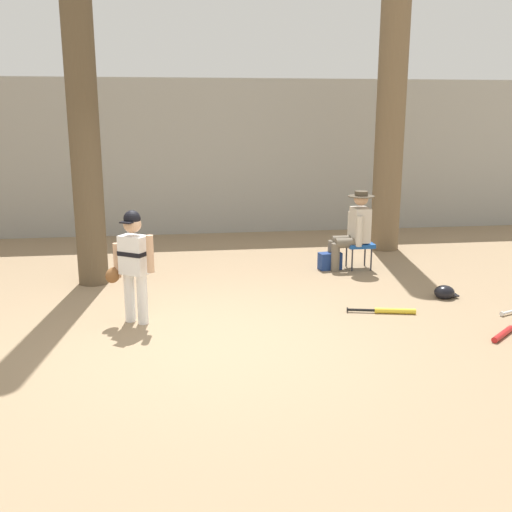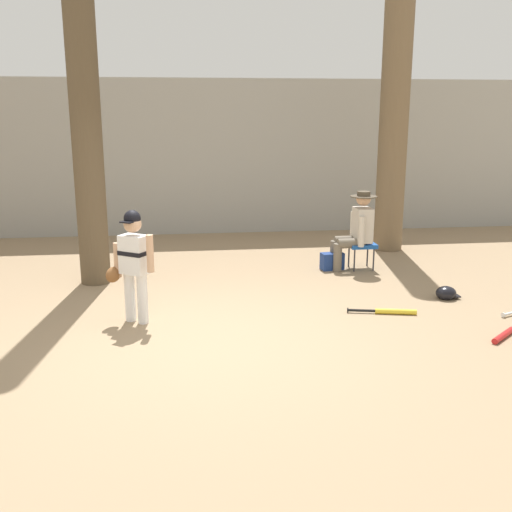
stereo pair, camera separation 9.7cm
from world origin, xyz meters
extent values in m
plane|color=#937A5B|center=(0.00, 0.00, 0.00)|extent=(60.00, 60.00, 0.00)
cube|color=#9E9E99|center=(0.00, 5.95, 1.49)|extent=(18.00, 0.36, 2.99)
cylinder|color=brown|center=(-1.49, 2.45, 3.19)|extent=(0.41, 0.41, 6.38)
cone|color=brown|center=(-1.49, 2.45, 0.00)|extent=(0.58, 0.58, 0.25)
cylinder|color=brown|center=(3.33, 3.97, 2.66)|extent=(0.49, 0.49, 5.31)
cone|color=brown|center=(3.33, 3.97, 0.00)|extent=(0.70, 0.70, 0.29)
cylinder|color=white|center=(-0.72, 0.65, 0.29)|extent=(0.12, 0.12, 0.58)
cylinder|color=white|center=(-0.87, 0.76, 0.29)|extent=(0.12, 0.12, 0.58)
cube|color=white|center=(-0.80, 0.71, 0.80)|extent=(0.36, 0.33, 0.44)
cube|color=black|center=(-0.80, 0.71, 0.82)|extent=(0.37, 0.35, 0.05)
sphere|color=tan|center=(-0.80, 0.71, 1.15)|extent=(0.20, 0.20, 0.20)
sphere|color=black|center=(-0.80, 0.71, 1.21)|extent=(0.19, 0.19, 0.19)
cube|color=black|center=(-0.85, 0.63, 1.19)|extent=(0.17, 0.16, 0.02)
cylinder|color=tan|center=(-0.61, 0.55, 0.84)|extent=(0.11, 0.11, 0.42)
cylinder|color=tan|center=(-0.99, 0.79, 0.72)|extent=(0.11, 0.11, 0.40)
ellipsoid|color=brown|center=(-1.04, 0.75, 0.56)|extent=(0.22, 0.25, 0.18)
cube|color=#194C9E|center=(2.47, 2.71, 0.38)|extent=(0.40, 0.40, 0.06)
cylinder|color=#333338|center=(2.32, 2.56, 0.19)|extent=(0.02, 0.02, 0.38)
cylinder|color=#333338|center=(2.32, 2.86, 0.19)|extent=(0.02, 0.02, 0.38)
cylinder|color=#333338|center=(2.62, 2.56, 0.19)|extent=(0.02, 0.02, 0.38)
cylinder|color=#333338|center=(2.62, 2.86, 0.19)|extent=(0.02, 0.02, 0.38)
cylinder|color=#6B6051|center=(2.07, 2.60, 0.21)|extent=(0.13, 0.13, 0.43)
cylinder|color=#6B6051|center=(2.07, 2.80, 0.21)|extent=(0.13, 0.13, 0.43)
cylinder|color=#6B6051|center=(2.27, 2.60, 0.43)|extent=(0.40, 0.15, 0.15)
cylinder|color=#6B6051|center=(2.27, 2.80, 0.43)|extent=(0.40, 0.15, 0.15)
cube|color=beige|center=(2.47, 2.71, 0.69)|extent=(0.24, 0.36, 0.52)
cylinder|color=beige|center=(2.39, 2.49, 0.63)|extent=(0.09, 0.09, 0.46)
cylinder|color=beige|center=(2.39, 2.93, 0.63)|extent=(0.09, 0.09, 0.46)
sphere|color=tan|center=(2.47, 2.71, 1.09)|extent=(0.22, 0.22, 0.22)
cylinder|color=#4C4233|center=(2.47, 2.71, 1.12)|extent=(0.40, 0.40, 0.02)
cylinder|color=#4C4233|center=(2.47, 2.71, 1.16)|extent=(0.20, 0.20, 0.09)
cube|color=navy|center=(2.02, 2.72, 0.13)|extent=(0.36, 0.23, 0.26)
cylinder|color=silver|center=(3.62, 0.37, 0.03)|extent=(0.30, 0.15, 0.03)
cylinder|color=silver|center=(3.47, 0.31, 0.03)|extent=(0.04, 0.06, 0.06)
cylinder|color=red|center=(3.13, -0.31, 0.03)|extent=(0.41, 0.36, 0.07)
cylinder|color=yellow|center=(2.26, 0.59, 0.03)|extent=(0.49, 0.17, 0.07)
cylinder|color=black|center=(1.86, 0.67, 0.03)|extent=(0.32, 0.10, 0.03)
cylinder|color=black|center=(1.71, 0.71, 0.03)|extent=(0.03, 0.06, 0.06)
ellipsoid|color=black|center=(3.12, 1.09, 0.08)|extent=(0.26, 0.24, 0.18)
cube|color=black|center=(3.24, 1.09, 0.04)|extent=(0.11, 0.13, 0.02)
camera|label=1|loc=(-0.33, -5.91, 2.36)|focal=41.81mm
camera|label=2|loc=(-0.24, -5.93, 2.36)|focal=41.81mm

